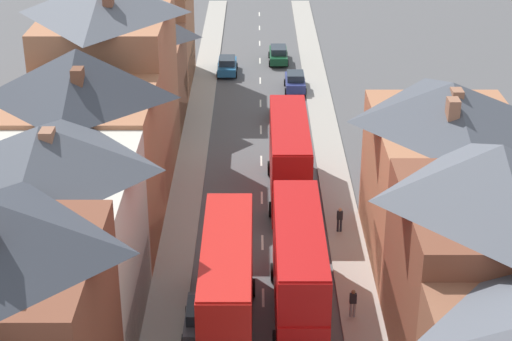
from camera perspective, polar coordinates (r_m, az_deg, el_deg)
The scene contains 14 objects.
pavement_left at distance 59.04m, azimuth -4.55°, elevation -0.89°, with size 2.20×104.00×0.14m, color #A8A399.
pavement_right at distance 59.10m, azimuth 5.35°, elevation -0.89°, with size 2.20×104.00×0.14m, color #A8A399.
centre_line_dashes at distance 57.08m, azimuth 0.41°, elevation -1.83°, with size 0.14×97.80×0.01m.
terrace_row_left at distance 47.00m, azimuth -12.01°, elevation -0.16°, with size 8.00×75.69×14.34m.
double_decker_bus_lead at distance 42.54m, azimuth -1.91°, elevation -7.64°, with size 2.74×10.80×5.30m.
double_decker_bus_mid_street at distance 56.23m, azimuth 2.25°, elevation 0.89°, with size 2.74×10.80×5.30m.
double_decker_bus_far_approaching at distance 43.96m, azimuth 2.88°, elevation -6.48°, with size 2.74×10.80×5.30m.
car_near_blue at distance 80.97m, azimuth -1.91°, elevation 7.02°, with size 1.90×4.28×1.62m.
car_parked_left_a at distance 43.77m, azimuth -3.58°, elevation -9.77°, with size 1.90×3.95×1.64m.
car_mid_black at distance 76.53m, azimuth 2.65°, elevation 5.96°, with size 1.90×3.99×1.69m.
car_parked_left_b at distance 84.30m, azimuth 1.53°, elevation 7.76°, with size 1.90×4.57×1.61m.
car_far_grey at distance 69.52m, azimuth 1.83°, elevation 3.93°, with size 1.90×3.99×1.58m.
pedestrian_far_left at distance 44.77m, azimuth 6.50°, elevation -8.70°, with size 0.36×0.22×1.61m.
pedestrian_far_right at distance 52.55m, azimuth 5.63°, elevation -3.20°, with size 0.36×0.22×1.61m.
Camera 1 is at (-0.39, -14.96, 25.72)m, focal length 60.00 mm.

